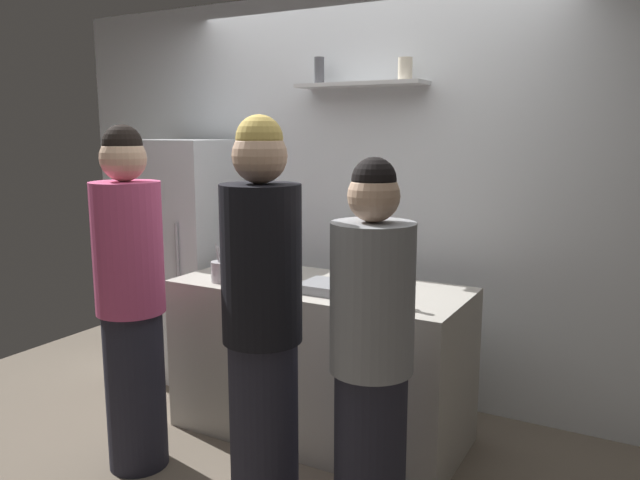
% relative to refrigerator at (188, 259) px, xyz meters
% --- Properties ---
extents(ground_plane, '(5.28, 5.28, 0.00)m').
position_rel_refrigerator_xyz_m(ground_plane, '(1.20, -0.85, -0.83)').
color(ground_plane, '#726656').
extents(back_wall_assembly, '(4.80, 0.32, 2.60)m').
position_rel_refrigerator_xyz_m(back_wall_assembly, '(1.20, 0.40, 0.47)').
color(back_wall_assembly, white).
rests_on(back_wall_assembly, ground).
extents(refrigerator, '(0.66, 0.60, 1.66)m').
position_rel_refrigerator_xyz_m(refrigerator, '(0.00, 0.00, 0.00)').
color(refrigerator, silver).
rests_on(refrigerator, ground).
extents(counter, '(1.63, 0.71, 0.88)m').
position_rel_refrigerator_xyz_m(counter, '(1.27, -0.36, -0.39)').
color(counter, '#B7B2A8').
rests_on(counter, ground).
extents(baking_pan, '(0.34, 0.24, 0.05)m').
position_rel_refrigerator_xyz_m(baking_pan, '(1.42, -0.48, 0.07)').
color(baking_pan, gray).
rests_on(baking_pan, counter).
extents(utensil_holder, '(0.12, 0.12, 0.22)m').
position_rel_refrigerator_xyz_m(utensil_holder, '(0.75, -0.58, 0.11)').
color(utensil_holder, '#B2B2B7').
rests_on(utensil_holder, counter).
extents(wine_bottle_amber_glass, '(0.08, 0.08, 0.29)m').
position_rel_refrigerator_xyz_m(wine_bottle_amber_glass, '(1.69, -0.55, 0.16)').
color(wine_bottle_amber_glass, '#472814').
rests_on(wine_bottle_amber_glass, counter).
extents(wine_bottle_dark_glass, '(0.08, 0.08, 0.33)m').
position_rel_refrigerator_xyz_m(wine_bottle_dark_glass, '(0.88, -0.33, 0.18)').
color(wine_bottle_dark_glass, black).
rests_on(wine_bottle_dark_glass, counter).
extents(water_bottle_plastic, '(0.09, 0.09, 0.22)m').
position_rel_refrigerator_xyz_m(water_bottle_plastic, '(0.55, -0.24, 0.15)').
color(water_bottle_plastic, silver).
rests_on(water_bottle_plastic, counter).
extents(person_grey_hoodie, '(0.34, 0.34, 1.62)m').
position_rel_refrigerator_xyz_m(person_grey_hoodie, '(1.92, -1.10, -0.03)').
color(person_grey_hoodie, '#262633').
rests_on(person_grey_hoodie, ground).
extents(person_blonde, '(0.34, 0.34, 1.79)m').
position_rel_refrigerator_xyz_m(person_blonde, '(1.45, -1.19, 0.06)').
color(person_blonde, '#262633').
rests_on(person_blonde, ground).
extents(person_pink_top, '(0.34, 0.34, 1.75)m').
position_rel_refrigerator_xyz_m(person_pink_top, '(0.61, -1.12, 0.04)').
color(person_pink_top, '#262633').
rests_on(person_pink_top, ground).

